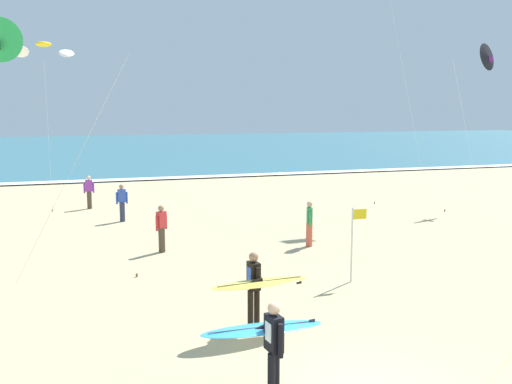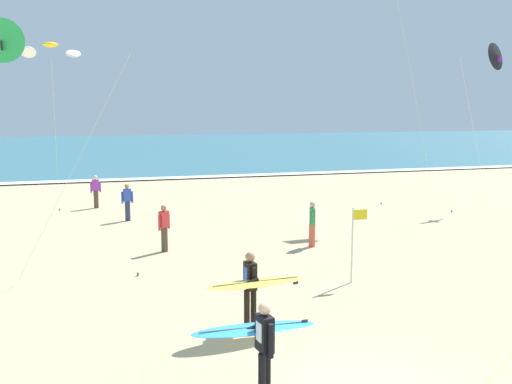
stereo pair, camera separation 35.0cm
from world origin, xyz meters
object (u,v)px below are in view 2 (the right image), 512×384
(kite_delta_charcoal_mid, at_px, (496,57))
(lifeguard_flag, at_px, (354,238))
(surfer_lead, at_px, (260,337))
(bystander_purple_top, at_px, (96,191))
(kite_arc_golden_high, at_px, (51,50))
(surfer_trailing, at_px, (253,284))
(bystander_green_top, at_px, (312,224))
(bystander_red_top, at_px, (164,228))
(kite_delta_emerald_near, at_px, (3,42))
(bystander_blue_top, at_px, (127,202))

(kite_delta_charcoal_mid, bearing_deg, lifeguard_flag, -141.20)
(surfer_lead, relative_size, bystander_purple_top, 1.46)
(surfer_lead, xyz_separation_m, kite_arc_golden_high, (-4.24, 17.22, 6.13))
(surfer_trailing, distance_m, bystander_green_top, 7.59)
(kite_arc_golden_high, bearing_deg, surfer_lead, -76.18)
(surfer_trailing, distance_m, bystander_purple_top, 16.63)
(kite_delta_charcoal_mid, distance_m, bystander_red_top, 18.39)
(kite_arc_golden_high, bearing_deg, bystander_purple_top, 48.62)
(bystander_purple_top, bearing_deg, kite_delta_charcoal_mid, -12.73)
(kite_delta_charcoal_mid, bearing_deg, kite_delta_emerald_near, -160.71)
(bystander_blue_top, bearing_deg, bystander_green_top, -46.61)
(bystander_green_top, relative_size, bystander_blue_top, 1.00)
(surfer_lead, xyz_separation_m, lifeguard_flag, (4.19, 5.16, 0.22))
(kite_delta_charcoal_mid, bearing_deg, bystander_red_top, -163.74)
(bystander_green_top, height_order, lifeguard_flag, lifeguard_flag)
(bystander_green_top, bearing_deg, surfer_lead, -116.36)
(surfer_lead, distance_m, bystander_blue_top, 15.53)
(bystander_purple_top, bearing_deg, kite_arc_golden_high, -131.38)
(bystander_purple_top, bearing_deg, bystander_red_top, -76.20)
(kite_delta_emerald_near, relative_size, kite_delta_charcoal_mid, 0.89)
(kite_delta_charcoal_mid, height_order, bystander_blue_top, kite_delta_charcoal_mid)
(kite_delta_charcoal_mid, distance_m, lifeguard_flag, 16.41)
(surfer_trailing, bearing_deg, surfer_lead, -103.27)
(kite_delta_emerald_near, bearing_deg, bystander_red_top, 30.00)
(bystander_purple_top, xyz_separation_m, bystander_green_top, (7.23, -9.80, 0.00))
(kite_delta_charcoal_mid, height_order, bystander_purple_top, kite_delta_charcoal_mid)
(bystander_blue_top, bearing_deg, surfer_trailing, -81.05)
(kite_delta_charcoal_mid, relative_size, bystander_purple_top, 4.97)
(bystander_purple_top, height_order, lifeguard_flag, lifeguard_flag)
(bystander_purple_top, distance_m, bystander_green_top, 12.18)
(surfer_trailing, relative_size, kite_delta_emerald_near, 0.32)
(kite_delta_emerald_near, height_order, kite_delta_charcoal_mid, kite_delta_charcoal_mid)
(kite_delta_charcoal_mid, bearing_deg, bystander_purple_top, 167.27)
(surfer_lead, height_order, lifeguard_flag, lifeguard_flag)
(bystander_red_top, bearing_deg, bystander_green_top, -8.26)
(kite_delta_charcoal_mid, relative_size, kite_arc_golden_high, 1.05)
(kite_delta_charcoal_mid, bearing_deg, kite_arc_golden_high, 173.07)
(kite_delta_emerald_near, bearing_deg, kite_delta_charcoal_mid, 19.29)
(bystander_green_top, xyz_separation_m, bystander_red_top, (-5.00, 0.73, 0.00))
(kite_delta_emerald_near, xyz_separation_m, kite_arc_golden_high, (0.45, 9.75, 0.72))
(bystander_blue_top, relative_size, lifeguard_flag, 0.76)
(surfer_lead, bearing_deg, kite_delta_charcoal_mid, 42.48)
(bystander_green_top, bearing_deg, bystander_blue_top, 133.39)
(surfer_lead, height_order, bystander_red_top, surfer_lead)
(kite_delta_emerald_near, distance_m, bystander_purple_top, 12.98)
(kite_delta_emerald_near, height_order, bystander_purple_top, kite_delta_emerald_near)
(surfer_lead, relative_size, kite_delta_charcoal_mid, 0.29)
(bystander_red_top, bearing_deg, kite_delta_charcoal_mid, 16.26)
(bystander_green_top, height_order, bystander_blue_top, same)
(bystander_red_top, bearing_deg, bystander_purple_top, 103.80)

